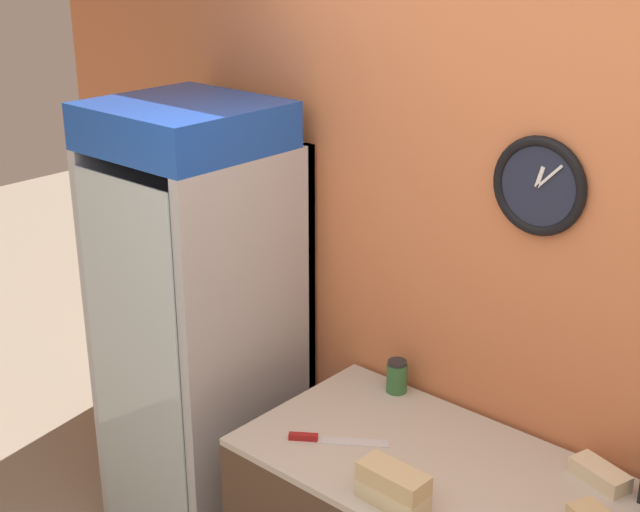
% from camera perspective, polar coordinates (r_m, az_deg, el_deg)
% --- Properties ---
extents(wall_back, '(5.20, 0.09, 2.70)m').
position_cam_1_polar(wall_back, '(3.15, 13.66, -2.89)').
color(wall_back, '#D17547').
rests_on(wall_back, ground_plane).
extents(beverage_cooler, '(0.65, 0.70, 1.94)m').
position_cam_1_polar(beverage_cooler, '(3.75, -7.15, -3.43)').
color(beverage_cooler, '#B2B7BC').
rests_on(beverage_cooler, ground_plane).
extents(sandwich_stack_bottom, '(0.23, 0.11, 0.06)m').
position_cam_1_polar(sandwich_stack_bottom, '(2.89, 4.68, -15.01)').
color(sandwich_stack_bottom, beige).
rests_on(sandwich_stack_bottom, prep_counter).
extents(sandwich_stack_middle, '(0.23, 0.11, 0.06)m').
position_cam_1_polar(sandwich_stack_middle, '(2.85, 4.71, -13.98)').
color(sandwich_stack_middle, tan).
rests_on(sandwich_stack_middle, sandwich_stack_bottom).
extents(sandwich_flat_left, '(0.21, 0.14, 0.06)m').
position_cam_1_polar(sandwich_flat_left, '(3.11, 17.48, -13.18)').
color(sandwich_flat_left, beige).
rests_on(sandwich_flat_left, prep_counter).
extents(chefs_knife, '(0.31, 0.23, 0.02)m').
position_cam_1_polar(chefs_knife, '(3.19, 0.31, -11.63)').
color(chefs_knife, silver).
rests_on(chefs_knife, prep_counter).
extents(condiment_jar, '(0.08, 0.08, 0.13)m').
position_cam_1_polar(condiment_jar, '(3.47, 4.94, -7.68)').
color(condiment_jar, '#336B38').
rests_on(condiment_jar, prep_counter).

